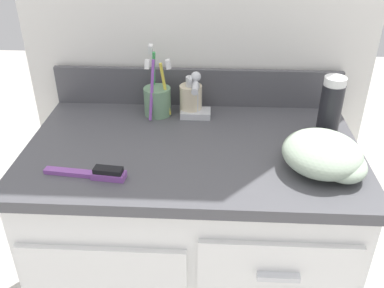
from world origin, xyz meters
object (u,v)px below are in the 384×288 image
object	(u,v)px
soap_dispenser	(191,99)
hairbrush	(96,173)
toothbrush_cup	(157,99)
shaving_cream_can	(330,109)
hand_towel	(326,156)

from	to	relation	value
soap_dispenser	hairbrush	xyz separation A→B (m)	(-0.20, -0.35, -0.04)
toothbrush_cup	soap_dispenser	distance (m)	0.10
soap_dispenser	shaving_cream_can	xyz separation A→B (m)	(0.38, -0.12, 0.04)
toothbrush_cup	hand_towel	distance (m)	0.52
soap_dispenser	hairbrush	world-z (taller)	soap_dispenser
soap_dispenser	shaving_cream_can	bearing A→B (deg)	-18.14
toothbrush_cup	hand_towel	size ratio (longest dim) A/B	1.00
soap_dispenser	hand_towel	distance (m)	0.45
toothbrush_cup	soap_dispenser	world-z (taller)	toothbrush_cup
hand_towel	hairbrush	bearing A→B (deg)	-173.58
shaving_cream_can	hairbrush	world-z (taller)	shaving_cream_can
toothbrush_cup	shaving_cream_can	distance (m)	0.50
soap_dispenser	hairbrush	distance (m)	0.41
hairbrush	hand_towel	distance (m)	0.55
toothbrush_cup	hairbrush	size ratio (longest dim) A/B	1.01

